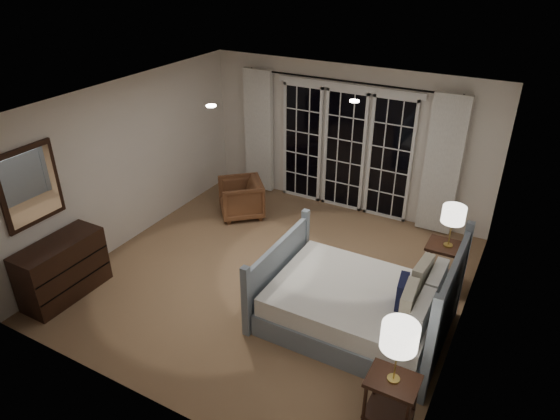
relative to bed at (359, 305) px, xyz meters
The scene contains 20 objects.
floor 1.51m from the bed, 164.22° to the left, with size 5.00×5.00×0.00m, color #8B674B.
ceiling 2.63m from the bed, 164.22° to the left, with size 5.00×5.00×0.00m, color white.
wall_left 4.05m from the bed, behind, with size 0.02×5.00×2.50m, color silver.
wall_right 1.48m from the bed, 20.32° to the left, with size 0.02×5.00×2.50m, color silver.
wall_back 3.36m from the bed, 116.05° to the left, with size 5.00×0.02×2.50m, color silver.
wall_front 2.70m from the bed, 124.04° to the right, with size 5.00×0.02×2.50m, color silver.
french_doors 3.28m from the bed, 116.37° to the left, with size 2.50×0.04×2.20m.
curtain_rod 3.68m from the bed, 116.85° to the left, with size 0.03×0.03×3.50m, color black.
curtain_left 4.22m from the bed, 137.81° to the left, with size 0.55×0.10×2.25m, color white.
curtain_right 2.91m from the bed, 85.23° to the left, with size 0.55×0.10×2.25m, color white.
downlight_a 2.47m from the bed, 121.70° to the left, with size 0.12×0.12×0.01m, color white.
downlight_b 2.96m from the bed, behind, with size 0.12×0.12×0.01m, color white.
bed is the anchor object (origin of this frame).
nightstand_left 1.45m from the bed, 57.63° to the right, with size 0.48×0.38×0.62m.
nightstand_right 1.48m from the bed, 60.91° to the left, with size 0.52×0.42×0.67m.
lamp_left 1.66m from the bed, 57.63° to the right, with size 0.34×0.34×0.65m.
lamp_right 1.68m from the bed, 60.91° to the left, with size 0.30×0.30×0.58m.
armchair 3.29m from the bed, 148.55° to the left, with size 0.70×0.72×0.65m, color brown.
dresser 3.87m from the bed, 160.63° to the right, with size 0.49×1.15×0.81m.
mirror 4.27m from the bed, 161.73° to the right, with size 0.05×0.85×1.00m.
Camera 1 is at (2.87, -5.03, 4.17)m, focal length 32.00 mm.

